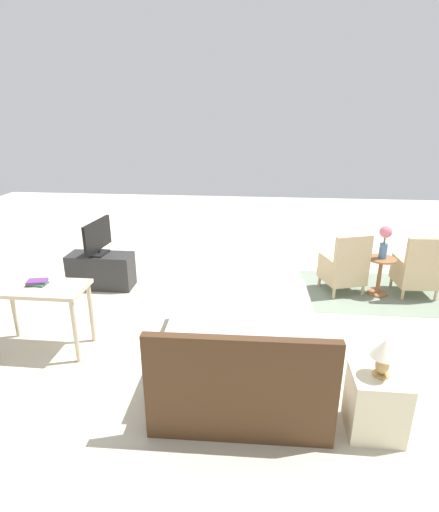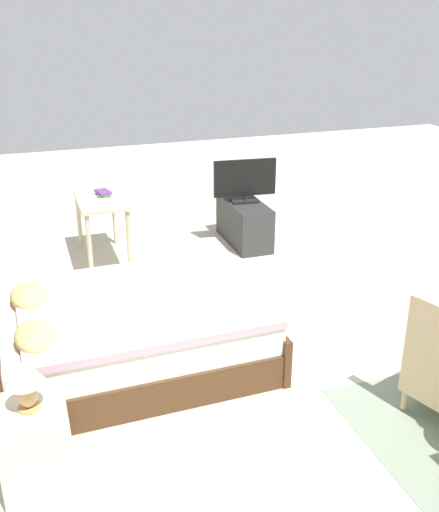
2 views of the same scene
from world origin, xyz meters
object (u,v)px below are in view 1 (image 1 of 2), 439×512
at_px(bed, 242,344).
at_px(nightstand, 376,404).
at_px(armchair_by_window_left, 418,271).
at_px(tv_stand, 101,271).
at_px(book_stack, 37,282).
at_px(armchair_by_window_right, 345,268).
at_px(side_table, 380,272).
at_px(tv_flatscreen, 98,237).
at_px(vanity_desk, 39,296).
at_px(table_lamp, 384,352).
at_px(flower_vase, 385,239).

xyz_separation_m(bed, nightstand, (-1.13, 0.76, -0.02)).
xyz_separation_m(armchair_by_window_left, nightstand, (1.29, 2.78, -0.11)).
height_order(nightstand, tv_stand, nightstand).
xyz_separation_m(nightstand, tv_stand, (3.37, -2.63, -0.02)).
relative_size(armchair_by_window_left, book_stack, 4.07).
distance_m(armchair_by_window_right, tv_stand, 3.63).
xyz_separation_m(side_table, book_stack, (4.14, 1.81, 0.44)).
height_order(nightstand, tv_flatscreen, tv_flatscreen).
relative_size(bed, armchair_by_window_right, 2.34).
xyz_separation_m(armchair_by_window_left, book_stack, (4.66, 1.82, 0.41)).
relative_size(tv_stand, vanity_desk, 0.92).
distance_m(nightstand, book_stack, 3.54).
bearing_deg(bed, nightstand, 146.22).
height_order(bed, table_lamp, bed).
bearing_deg(nightstand, bed, -33.78).
relative_size(flower_vase, book_stack, 2.11).
height_order(flower_vase, tv_flatscreen, same).
distance_m(flower_vase, vanity_desk, 4.52).
distance_m(armchair_by_window_right, tv_flatscreen, 3.66).
bearing_deg(nightstand, armchair_by_window_left, -114.84).
bearing_deg(tv_flatscreen, bed, 140.03).
relative_size(armchair_by_window_right, tv_flatscreen, 1.22).
height_order(nightstand, book_stack, book_stack).
xyz_separation_m(flower_vase, tv_stand, (4.13, 0.14, -0.60)).
bearing_deg(book_stack, table_lamp, 164.15).
bearing_deg(tv_flatscreen, table_lamp, 142.00).
bearing_deg(armchair_by_window_left, bed, 39.84).
height_order(side_table, vanity_desk, vanity_desk).
bearing_deg(armchair_by_window_left, side_table, 0.99).
distance_m(flower_vase, nightstand, 2.93).
xyz_separation_m(table_lamp, book_stack, (3.37, -0.96, 0.03)).
distance_m(nightstand, table_lamp, 0.49).
bearing_deg(book_stack, tv_flatscreen, -90.15).
bearing_deg(vanity_desk, flower_vase, -155.79).
relative_size(flower_vase, nightstand, 0.86).
xyz_separation_m(side_table, flower_vase, (0.00, 0.00, 0.50)).
distance_m(bed, tv_stand, 2.91).
bearing_deg(tv_flatscreen, armchair_by_window_left, -178.18).
xyz_separation_m(bed, tv_flatscreen, (2.23, -1.87, 0.49)).
height_order(bed, tv_flatscreen, tv_flatscreen).
xyz_separation_m(armchair_by_window_left, vanity_desk, (4.64, 1.86, 0.27)).
bearing_deg(side_table, tv_stand, 1.92).
bearing_deg(side_table, tv_flatscreen, 1.92).
bearing_deg(armchair_by_window_left, flower_vase, 0.99).
bearing_deg(vanity_desk, tv_stand, -89.69).
bearing_deg(armchair_by_window_left, table_lamp, 65.17).
bearing_deg(flower_vase, book_stack, 23.67).
xyz_separation_m(flower_vase, book_stack, (4.14, 1.81, -0.06)).
xyz_separation_m(bed, table_lamp, (-1.13, 0.76, 0.47)).
relative_size(bed, vanity_desk, 2.07).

